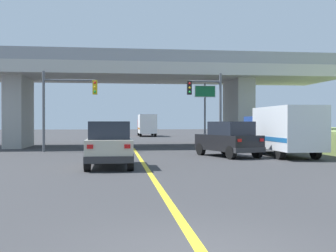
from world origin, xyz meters
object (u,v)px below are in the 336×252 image
highway_sign (205,101)px  traffic_signal_nearside (209,101)px  suv_lead (110,144)px  suv_crossing (229,139)px  traffic_signal_farside (63,99)px  semi_truck_distant (147,125)px  box_truck (282,130)px

highway_sign → traffic_signal_nearside: bearing=-94.9°
suv_lead → suv_crossing: bearing=35.2°
highway_sign → traffic_signal_farside: bearing=-164.4°
semi_truck_distant → suv_lead: bearing=-96.5°
suv_crossing → traffic_signal_farside: size_ratio=0.87×
traffic_signal_farside → semi_truck_distant: traffic_signal_farside is taller
traffic_signal_farside → highway_sign: bearing=15.6°
traffic_signal_nearside → traffic_signal_farside: traffic_signal_nearside is taller
suv_lead → highway_sign: 15.03m
suv_lead → semi_truck_distant: size_ratio=0.64×
traffic_signal_farside → semi_truck_distant: bearing=75.2°
traffic_signal_farside → suv_crossing: bearing=-28.3°
traffic_signal_nearside → suv_crossing: bearing=-91.7°
highway_sign → semi_truck_distant: highway_sign is taller
suv_lead → highway_sign: highway_sign is taller
suv_crossing → traffic_signal_nearside: traffic_signal_nearside is taller
box_truck → traffic_signal_farside: 14.37m
highway_sign → semi_truck_distant: (-2.53, 26.82, -2.04)m
suv_crossing → box_truck: 3.27m
traffic_signal_farside → suv_lead: bearing=-72.1°
box_truck → traffic_signal_farside: bearing=158.0°
suv_lead → traffic_signal_nearside: 12.83m
suv_crossing → traffic_signal_farside: (-9.98, 5.37, 2.49)m
suv_crossing → highway_sign: 8.68m
highway_sign → semi_truck_distant: size_ratio=0.72×
semi_truck_distant → box_truck: bearing=-81.3°
suv_lead → traffic_signal_nearside: (6.88, 10.54, 2.46)m
box_truck → highway_sign: (-2.84, 8.22, 2.11)m
box_truck → traffic_signal_nearside: (-3.06, 5.77, 1.94)m
suv_crossing → semi_truck_distant: size_ratio=0.68×
semi_truck_distant → suv_crossing: bearing=-86.5°
suv_crossing → semi_truck_distant: semi_truck_distant is taller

